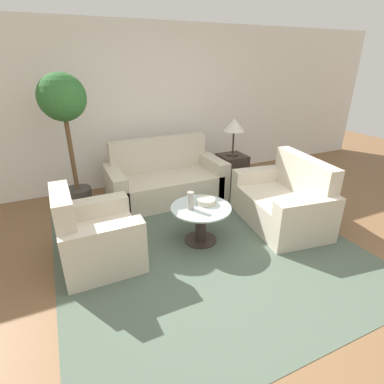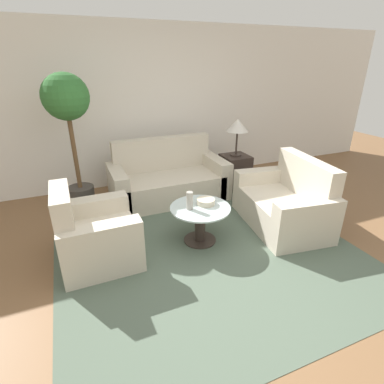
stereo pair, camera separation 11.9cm
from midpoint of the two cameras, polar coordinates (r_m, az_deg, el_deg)
name	(u,v)px [view 2 (the right image)]	position (r m, az deg, el deg)	size (l,w,h in m)	color
ground_plane	(229,279)	(3.18, 8.21, -16.15)	(14.00, 14.00, 0.00)	brown
wall_back	(146,107)	(5.28, -8.17, 15.66)	(10.00, 0.06, 2.60)	white
rug	(200,240)	(3.72, 2.44, -9.18)	(3.31, 3.59, 0.01)	#4C5B4C
sofa_main	(168,180)	(4.76, -3.97, 2.27)	(1.77, 0.86, 0.91)	beige
armchair	(93,237)	(3.40, -17.41, -8.26)	(0.81, 0.87, 0.88)	beige
loveseat	(286,204)	(4.16, 18.29, -2.25)	(0.99, 1.41, 0.90)	beige
coffee_table	(200,219)	(3.57, 2.52, -5.25)	(0.71, 0.71, 0.46)	#332823
side_table	(235,172)	(5.18, 8.81, 3.86)	(0.43, 0.43, 0.57)	#332823
table_lamp	(238,126)	(4.97, 9.37, 12.24)	(0.35, 0.35, 0.61)	#332823
potted_plant	(69,118)	(4.32, -21.64, 12.92)	(0.60, 0.60, 1.90)	#3D3833
vase	(190,201)	(3.40, 0.56, -1.68)	(0.07, 0.07, 0.21)	#9E998E
bowl	(206,202)	(3.55, 3.63, -1.85)	(0.21, 0.21, 0.07)	beige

